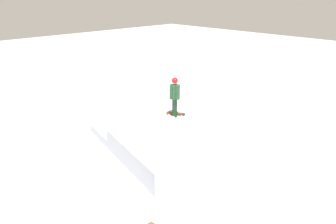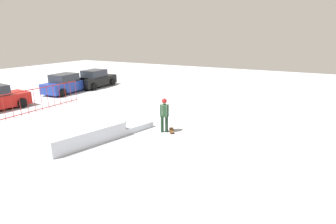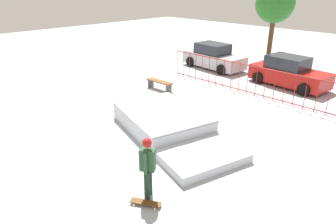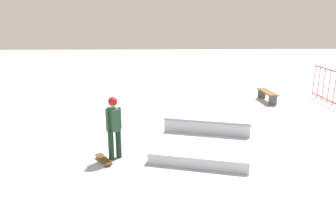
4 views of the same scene
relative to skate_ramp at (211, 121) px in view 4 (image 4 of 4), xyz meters
name	(u,v)px [view 4 (image 4 of 4)]	position (x,y,z in m)	size (l,w,h in m)	color
ground_plane	(209,129)	(-0.08, -0.05, -0.32)	(60.00, 60.00, 0.00)	#B2B7C1
skate_ramp	(211,121)	(0.00, 0.00, 0.00)	(5.90, 3.94, 0.74)	silver
skater	(114,123)	(2.25, -2.97, 0.69)	(0.44, 0.39, 1.73)	black
skateboard	(104,159)	(2.47, -3.26, -0.24)	(0.79, 0.58, 0.09)	#593314
park_bench	(267,94)	(-3.87, 3.21, 0.04)	(1.62, 0.50, 0.48)	brown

